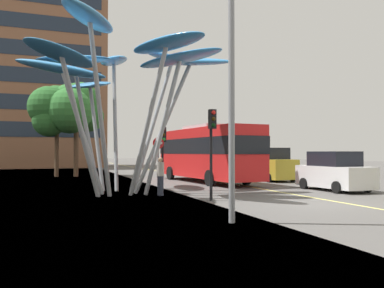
{
  "coord_description": "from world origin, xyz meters",
  "views": [
    {
      "loc": [
        -9.77,
        -13.05,
        2.0
      ],
      "look_at": [
        -1.72,
        9.17,
        2.5
      ],
      "focal_mm": 37.37,
      "sensor_mm": 36.0,
      "label": 1
    }
  ],
  "objects_px": {
    "car_parked_far": "(271,165)",
    "pedestrian": "(160,176)",
    "car_parked_mid": "(334,172)",
    "street_lamp": "(245,50)",
    "leaf_sculpture": "(119,67)",
    "car_side_street": "(230,165)",
    "red_bus": "(206,151)",
    "traffic_light_kerb_far": "(163,144)",
    "no_entry_sign": "(158,155)",
    "traffic_light_kerb_near": "(212,135)"
  },
  "relations": [
    {
      "from": "car_side_street",
      "to": "no_entry_sign",
      "type": "bearing_deg",
      "value": -130.83
    },
    {
      "from": "traffic_light_kerb_near",
      "to": "pedestrian",
      "type": "distance_m",
      "value": 3.59
    },
    {
      "from": "traffic_light_kerb_near",
      "to": "pedestrian",
      "type": "bearing_deg",
      "value": 118.23
    },
    {
      "from": "car_parked_far",
      "to": "red_bus",
      "type": "bearing_deg",
      "value": 175.68
    },
    {
      "from": "street_lamp",
      "to": "pedestrian",
      "type": "height_order",
      "value": "street_lamp"
    },
    {
      "from": "car_parked_far",
      "to": "pedestrian",
      "type": "height_order",
      "value": "car_parked_far"
    },
    {
      "from": "leaf_sculpture",
      "to": "car_parked_mid",
      "type": "relative_size",
      "value": 2.55
    },
    {
      "from": "leaf_sculpture",
      "to": "traffic_light_kerb_near",
      "type": "relative_size",
      "value": 2.89
    },
    {
      "from": "red_bus",
      "to": "pedestrian",
      "type": "distance_m",
      "value": 8.81
    },
    {
      "from": "car_parked_mid",
      "to": "traffic_light_kerb_near",
      "type": "bearing_deg",
      "value": -165.77
    },
    {
      "from": "traffic_light_kerb_far",
      "to": "car_side_street",
      "type": "distance_m",
      "value": 13.38
    },
    {
      "from": "car_parked_far",
      "to": "leaf_sculpture",
      "type": "bearing_deg",
      "value": -155.22
    },
    {
      "from": "leaf_sculpture",
      "to": "car_side_street",
      "type": "relative_size",
      "value": 2.78
    },
    {
      "from": "car_side_street",
      "to": "car_parked_mid",
      "type": "bearing_deg",
      "value": -91.82
    },
    {
      "from": "traffic_light_kerb_far",
      "to": "car_parked_far",
      "type": "bearing_deg",
      "value": 22.96
    },
    {
      "from": "traffic_light_kerb_far",
      "to": "pedestrian",
      "type": "relative_size",
      "value": 1.9
    },
    {
      "from": "leaf_sculpture",
      "to": "no_entry_sign",
      "type": "relative_size",
      "value": 3.92
    },
    {
      "from": "leaf_sculpture",
      "to": "traffic_light_kerb_far",
      "type": "height_order",
      "value": "leaf_sculpture"
    },
    {
      "from": "car_parked_far",
      "to": "car_side_street",
      "type": "bearing_deg",
      "value": 91.98
    },
    {
      "from": "car_parked_far",
      "to": "car_side_street",
      "type": "distance_m",
      "value": 6.22
    },
    {
      "from": "red_bus",
      "to": "no_entry_sign",
      "type": "bearing_deg",
      "value": -134.2
    },
    {
      "from": "traffic_light_kerb_near",
      "to": "leaf_sculpture",
      "type": "bearing_deg",
      "value": 128.06
    },
    {
      "from": "red_bus",
      "to": "leaf_sculpture",
      "type": "distance_m",
      "value": 9.81
    },
    {
      "from": "car_side_street",
      "to": "no_entry_sign",
      "type": "relative_size",
      "value": 1.41
    },
    {
      "from": "pedestrian",
      "to": "no_entry_sign",
      "type": "height_order",
      "value": "no_entry_sign"
    },
    {
      "from": "car_side_street",
      "to": "pedestrian",
      "type": "xyz_separation_m",
      "value": [
        -9.69,
        -12.91,
        -0.05
      ]
    },
    {
      "from": "car_side_street",
      "to": "street_lamp",
      "type": "distance_m",
      "value": 22.89
    },
    {
      "from": "street_lamp",
      "to": "pedestrian",
      "type": "distance_m",
      "value": 8.66
    },
    {
      "from": "leaf_sculpture",
      "to": "car_side_street",
      "type": "xyz_separation_m",
      "value": [
        11.4,
        11.58,
        -5.22
      ]
    },
    {
      "from": "traffic_light_kerb_near",
      "to": "street_lamp",
      "type": "xyz_separation_m",
      "value": [
        -1.03,
        -4.92,
        2.24
      ]
    },
    {
      "from": "leaf_sculpture",
      "to": "no_entry_sign",
      "type": "distance_m",
      "value": 4.95
    },
    {
      "from": "pedestrian",
      "to": "no_entry_sign",
      "type": "xyz_separation_m",
      "value": [
        0.51,
        2.29,
        0.95
      ]
    },
    {
      "from": "pedestrian",
      "to": "car_parked_far",
      "type": "bearing_deg",
      "value": 34.06
    },
    {
      "from": "street_lamp",
      "to": "leaf_sculpture",
      "type": "bearing_deg",
      "value": 103.39
    },
    {
      "from": "car_parked_mid",
      "to": "car_parked_far",
      "type": "xyz_separation_m",
      "value": [
        0.65,
        7.43,
        0.12
      ]
    },
    {
      "from": "traffic_light_kerb_far",
      "to": "car_side_street",
      "type": "relative_size",
      "value": 0.86
    },
    {
      "from": "leaf_sculpture",
      "to": "car_parked_far",
      "type": "height_order",
      "value": "leaf_sculpture"
    },
    {
      "from": "car_parked_mid",
      "to": "pedestrian",
      "type": "xyz_separation_m",
      "value": [
        -9.25,
        0.73,
        -0.07
      ]
    },
    {
      "from": "red_bus",
      "to": "traffic_light_kerb_near",
      "type": "bearing_deg",
      "value": -110.69
    },
    {
      "from": "red_bus",
      "to": "car_side_street",
      "type": "xyz_separation_m",
      "value": [
        4.54,
        5.86,
        -1.15
      ]
    },
    {
      "from": "red_bus",
      "to": "pedestrian",
      "type": "height_order",
      "value": "red_bus"
    },
    {
      "from": "traffic_light_kerb_near",
      "to": "no_entry_sign",
      "type": "distance_m",
      "value": 5.17
    },
    {
      "from": "red_bus",
      "to": "car_side_street",
      "type": "distance_m",
      "value": 7.5
    },
    {
      "from": "traffic_light_kerb_near",
      "to": "traffic_light_kerb_far",
      "type": "xyz_separation_m",
      "value": [
        -0.52,
        5.61,
        -0.29
      ]
    },
    {
      "from": "pedestrian",
      "to": "traffic_light_kerb_far",
      "type": "bearing_deg",
      "value": 72.02
    },
    {
      "from": "car_side_street",
      "to": "no_entry_sign",
      "type": "distance_m",
      "value": 14.06
    },
    {
      "from": "traffic_light_kerb_near",
      "to": "traffic_light_kerb_far",
      "type": "height_order",
      "value": "traffic_light_kerb_near"
    },
    {
      "from": "red_bus",
      "to": "traffic_light_kerb_near",
      "type": "relative_size",
      "value": 2.92
    },
    {
      "from": "red_bus",
      "to": "traffic_light_kerb_near",
      "type": "height_order",
      "value": "red_bus"
    },
    {
      "from": "street_lamp",
      "to": "no_entry_sign",
      "type": "relative_size",
      "value": 2.79
    }
  ]
}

